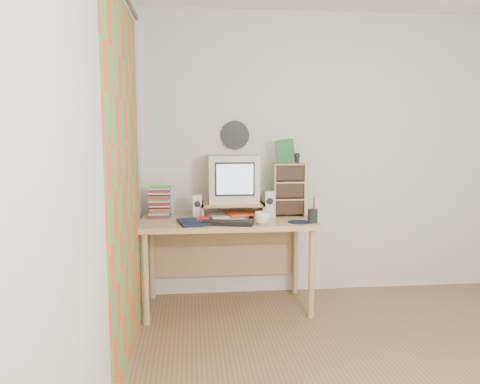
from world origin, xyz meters
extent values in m
plane|color=silver|center=(0.00, 1.75, 1.25)|extent=(3.50, 0.00, 3.50)
plane|color=silver|center=(-1.75, 0.00, 1.25)|extent=(0.00, 3.50, 3.50)
plane|color=#D8501E|center=(-1.71, 0.48, 1.15)|extent=(0.00, 2.20, 2.20)
cylinder|color=black|center=(-0.93, 1.73, 1.43)|extent=(0.25, 0.02, 0.25)
cube|color=tan|center=(-1.03, 1.38, 0.73)|extent=(1.40, 0.70, 0.04)
cube|color=tan|center=(-1.03, 1.71, 0.38)|extent=(1.33, 0.02, 0.41)
cylinder|color=tan|center=(-1.67, 1.09, 0.35)|extent=(0.05, 0.05, 0.71)
cylinder|color=tan|center=(-0.39, 1.09, 0.35)|extent=(0.05, 0.05, 0.71)
cylinder|color=tan|center=(-1.67, 1.67, 0.35)|extent=(0.05, 0.05, 0.71)
cylinder|color=tan|center=(-0.39, 1.67, 0.35)|extent=(0.05, 0.05, 0.71)
cube|color=tan|center=(-1.23, 1.48, 0.81)|extent=(0.02, 0.30, 0.12)
cube|color=tan|center=(-0.73, 1.48, 0.81)|extent=(0.02, 0.30, 0.12)
cube|color=tan|center=(-0.98, 1.48, 0.86)|extent=(0.52, 0.30, 0.02)
cube|color=beige|center=(-0.97, 1.53, 1.07)|extent=(0.42, 0.42, 0.39)
cube|color=silver|center=(-1.27, 1.40, 0.85)|extent=(0.08, 0.08, 0.20)
cube|color=silver|center=(-0.68, 1.43, 0.86)|extent=(0.09, 0.09, 0.22)
cube|color=black|center=(-1.05, 1.14, 0.76)|extent=(0.43, 0.23, 0.03)
cube|color=tan|center=(-0.50, 1.49, 0.97)|extent=(0.27, 0.15, 0.45)
imported|color=white|center=(-0.78, 1.14, 0.80)|extent=(0.13, 0.13, 0.09)
imported|color=#0D1732|center=(-1.41, 1.19, 0.78)|extent=(0.29, 0.25, 0.05)
cylinder|color=#0F1A34|center=(-0.47, 1.18, 0.75)|extent=(0.23, 0.23, 0.00)
cube|color=red|center=(-1.23, 1.25, 0.77)|extent=(0.09, 0.06, 0.04)
cube|color=#164E1B|center=(-0.53, 1.49, 1.30)|extent=(0.16, 0.04, 0.20)
camera|label=1|loc=(-1.32, -2.37, 1.45)|focal=35.00mm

